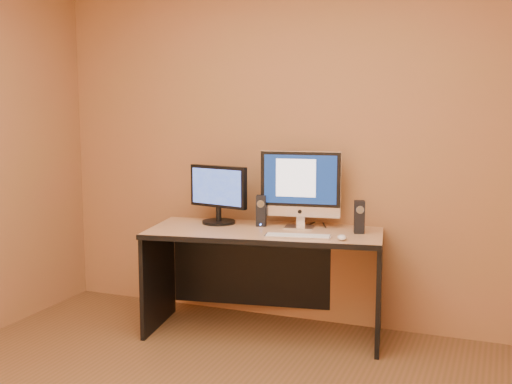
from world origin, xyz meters
TOP-DOWN VIEW (x-y plane):
  - walls at (0.00, 0.00)m, footprint 4.00×4.00m
  - desk at (-0.24, 1.62)m, footprint 1.67×0.94m
  - imac at (-0.04, 1.78)m, footprint 0.58×0.28m
  - second_monitor at (-0.63, 1.72)m, footprint 0.51×0.33m
  - speaker_left at (-0.31, 1.74)m, footprint 0.08×0.08m
  - speaker_right at (0.38, 1.74)m, footprint 0.09×0.09m
  - keyboard at (0.05, 1.46)m, footprint 0.44×0.19m
  - mouse at (0.33, 1.49)m, footprint 0.08×0.11m
  - cable_a at (0.09, 1.93)m, footprint 0.09×0.20m
  - cable_b at (0.00, 1.94)m, footprint 0.02×0.18m

SIDE VIEW (x-z plane):
  - desk at x=-0.24m, z-range 0.00..0.73m
  - cable_a at x=0.09m, z-range 0.73..0.74m
  - cable_b at x=0.00m, z-range 0.73..0.74m
  - keyboard at x=0.05m, z-range 0.73..0.75m
  - mouse at x=0.33m, z-range 0.73..0.76m
  - speaker_left at x=-0.31m, z-range 0.73..0.94m
  - speaker_right at x=0.38m, z-range 0.73..0.94m
  - second_monitor at x=-0.63m, z-range 0.73..1.14m
  - imac at x=-0.04m, z-range 0.73..1.27m
  - walls at x=0.00m, z-range 0.00..2.60m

